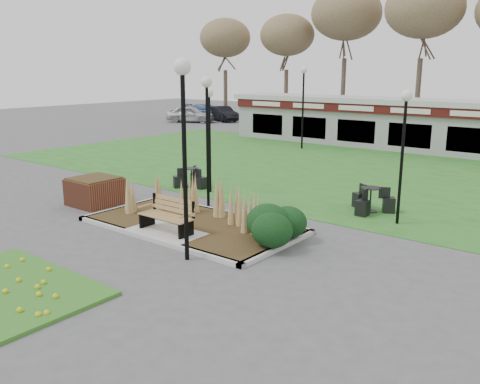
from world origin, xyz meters
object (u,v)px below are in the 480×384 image
Objects in this scene: brick_planter at (95,191)px; bistro_set_b at (370,204)px; lamp_post_near_right at (207,113)px; lamp_post_mid_right at (404,128)px; car_silver at (190,114)px; lamp_post_mid_left at (209,118)px; lamp_post_far_left at (303,89)px; bistro_set_c at (192,180)px; park_bench at (168,215)px; car_black at (223,114)px; car_blue at (207,112)px; food_pavilion at (419,125)px; lamp_post_near_left at (183,116)px.

brick_planter is 9.28m from bistro_set_b.
lamp_post_mid_right is at bearing 19.44° from lamp_post_near_right.
car_silver is (-26.07, 18.23, -2.18)m from lamp_post_mid_right.
lamp_post_mid_left reaches higher than car_silver.
lamp_post_far_left is at bearing 108.47° from lamp_post_near_right.
bistro_set_b reaches higher than bistro_set_c.
bistro_set_b is at bearing 7.72° from bistro_set_c.
park_bench is 32.65m from car_black.
park_bench is 1.12× the size of bistro_set_b.
car_blue is at bearing 104.98° from car_black.
lamp_post_near_right is (-1.15, -16.76, 1.68)m from food_pavilion.
car_blue reaches higher than car_black.
food_pavilion is 5.13× the size of lamp_post_near_left.
park_bench is 7.20m from lamp_post_mid_right.
bistro_set_b is (5.92, 1.17, -2.53)m from lamp_post_mid_left.
food_pavilion is 6.36× the size of lamp_post_mid_left.
food_pavilion is 5.69× the size of lamp_post_near_right.
bistro_set_c is (-5.39, 5.80, -3.23)m from lamp_post_near_left.
bistro_set_b is (3.44, 5.71, -0.30)m from park_bench.
food_pavilion is 15.45m from bistro_set_c.
lamp_post_mid_right is 15.01m from lamp_post_far_left.
food_pavilion is at bearing 90.00° from park_bench.
park_bench is 4.47m from brick_planter.
car_silver is at bearing 127.16° from brick_planter.
car_silver is at bearing 174.54° from car_black.
bistro_set_b is 0.32× the size of car_blue.
lamp_post_mid_left is (-1.33, 1.60, -0.33)m from lamp_post_near_right.
lamp_post_near_right is 28.78m from car_silver.
park_bench is 19.73m from food_pavilion.
car_blue reaches higher than park_bench.
food_pavilion is 20.87m from car_black.
park_bench is 0.42× the size of car_black.
car_black reaches higher than bistro_set_c.
lamp_post_near_left is (1.73, -20.76, 2.02)m from food_pavilion.
car_blue is at bearing 131.22° from lamp_post_near_left.
lamp_post_near_right is 3.09× the size of bistro_set_c.
lamp_post_near_left reaches higher than park_bench.
bistro_set_c is 0.30× the size of car_blue.
bistro_set_b is at bearing 75.87° from lamp_post_near_left.
lamp_post_near_right is at bearing -151.50° from car_blue.
lamp_post_far_left is at bearing -100.17° from car_black.
lamp_post_mid_left is (-2.48, 4.55, 2.23)m from park_bench.
lamp_post_far_left reaches higher than brick_planter.
brick_planter reaches higher than bistro_set_b.
car_blue is at bearing 141.29° from bistro_set_b.
car_black is at bearing 162.86° from food_pavilion.
park_bench is 0.35× the size of lamp_post_near_left.
lamp_post_mid_left is 6.54m from bistro_set_b.
lamp_post_near_left is at bearing -54.21° from lamp_post_near_right.
food_pavilion reaches higher than car_blue.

